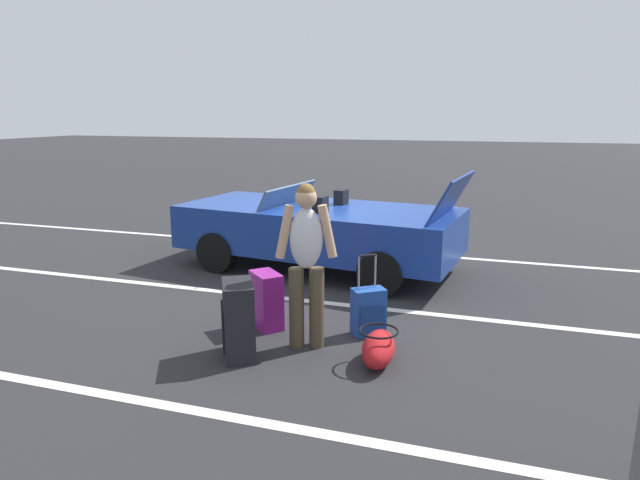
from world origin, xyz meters
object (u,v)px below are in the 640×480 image
suitcase_large_black (238,320)px  convertible_car (307,229)px  suitcase_small_carryon (368,311)px  duffel_bag (378,348)px  suitcase_medium_bright (267,300)px  traveler_person (306,257)px

suitcase_large_black → convertible_car: bearing=-112.1°
convertible_car → suitcase_small_carryon: 2.72m
convertible_car → duffel_bag: 3.43m
suitcase_large_black → suitcase_medium_bright: bearing=-117.1°
convertible_car → suitcase_large_black: (-0.39, 3.17, -0.22)m
suitcase_small_carryon → duffel_bag: 0.72m
suitcase_large_black → traveler_person: traveler_person is taller
convertible_car → suitcase_large_black: convertible_car is taller
suitcase_medium_bright → convertible_car: bearing=52.3°
suitcase_medium_bright → traveler_person: 0.92m
suitcase_small_carryon → duffel_bag: size_ratio=1.31×
convertible_car → duffel_bag: convertible_car is taller
suitcase_small_carryon → traveler_person: (0.52, 0.50, 0.68)m
duffel_bag → suitcase_small_carryon: bearing=-69.9°
suitcase_medium_bright → suitcase_small_carryon: bearing=-38.5°
convertible_car → traveler_person: bearing=116.7°
duffel_bag → traveler_person: 1.10m
suitcase_large_black → suitcase_small_carryon: 1.41m
suitcase_small_carryon → traveler_person: 0.99m
suitcase_medium_bright → traveler_person: bearing=-77.3°
suitcase_large_black → suitcase_small_carryon: size_ratio=0.86×
suitcase_large_black → traveler_person: bearing=-173.1°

